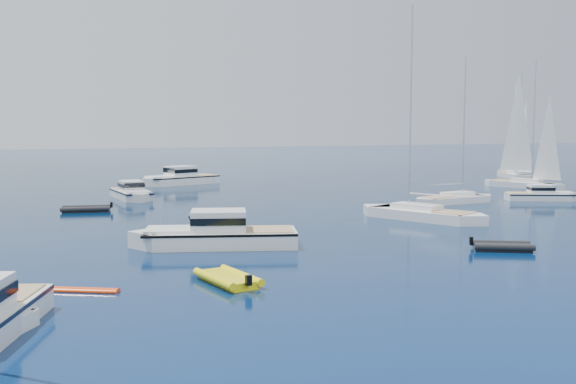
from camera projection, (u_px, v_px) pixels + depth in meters
ground at (497, 283)px, 30.06m from camera, size 400.00×400.00×0.00m
motor_cruiser_centre at (215, 247)px, 39.09m from camera, size 11.03×6.24×2.77m
motor_cruiser_far_r at (542, 200)px, 63.80m from camera, size 7.64×5.24×1.94m
motor_cruiser_distant at (179, 185)px, 81.30m from camera, size 11.47×6.96×2.88m
motor_cruiser_horizon at (132, 199)px, 65.15m from camera, size 3.41×8.87×2.27m
sailboat_mid_r at (422, 219)px, 50.65m from camera, size 7.51×11.63×16.81m
sailboat_centre at (454, 203)px, 61.50m from camera, size 9.70×3.55×13.94m
sailboat_sails_r at (523, 188)px, 77.30m from camera, size 6.38×10.46×15.02m
sailboat_sails_far at (515, 178)px, 91.91m from camera, size 5.99×10.53×15.05m
tender_yellow at (228, 283)px, 29.95m from camera, size 2.74×4.17×0.95m
tender_grey_near at (502, 250)px, 37.97m from camera, size 3.99×3.38×0.95m
tender_grey_far at (86, 212)px, 55.33m from camera, size 4.46×2.91×0.95m
kayak_orange at (85, 291)px, 28.47m from camera, size 2.88×1.92×0.30m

